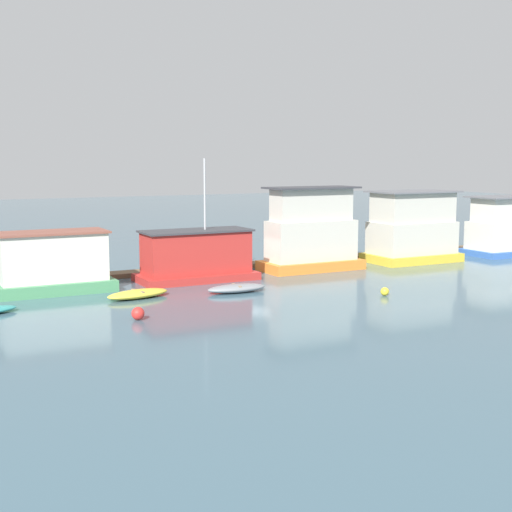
# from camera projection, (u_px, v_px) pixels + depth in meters

# --- Properties ---
(ground_plane) EXTENTS (200.00, 200.00, 0.00)m
(ground_plane) POSITION_uv_depth(u_px,v_px,m) (249.00, 275.00, 47.02)
(ground_plane) COLOR #426070
(dock_walkway) EXTENTS (59.60, 1.52, 0.30)m
(dock_walkway) POSITION_uv_depth(u_px,v_px,m) (228.00, 266.00, 49.88)
(dock_walkway) COLOR brown
(dock_walkway) RESTS_ON ground_plane
(houseboat_green) EXTENTS (6.74, 3.52, 3.51)m
(houseboat_green) POSITION_uv_depth(u_px,v_px,m) (53.00, 264.00, 40.94)
(houseboat_green) COLOR #4C9360
(houseboat_green) RESTS_ON ground_plane
(houseboat_red) EXTENTS (7.46, 3.48, 7.65)m
(houseboat_red) POSITION_uv_depth(u_px,v_px,m) (196.00, 256.00, 44.87)
(houseboat_red) COLOR red
(houseboat_red) RESTS_ON ground_plane
(houseboat_orange) EXTENTS (7.03, 3.25, 5.73)m
(houseboat_orange) POSITION_uv_depth(u_px,v_px,m) (311.00, 234.00, 48.99)
(houseboat_orange) COLOR orange
(houseboat_orange) RESTS_ON ground_plane
(houseboat_yellow) EXTENTS (6.79, 4.00, 5.28)m
(houseboat_yellow) POSITION_uv_depth(u_px,v_px,m) (412.00, 229.00, 53.05)
(houseboat_yellow) COLOR gold
(houseboat_yellow) RESTS_ON ground_plane
(houseboat_blue) EXTENTS (7.26, 3.94, 7.74)m
(houseboat_blue) POSITION_uv_depth(u_px,v_px,m) (509.00, 228.00, 57.20)
(houseboat_blue) COLOR #3866B7
(houseboat_blue) RESTS_ON ground_plane
(dinghy_yellow) EXTENTS (3.90, 2.17, 0.46)m
(dinghy_yellow) POSITION_uv_depth(u_px,v_px,m) (138.00, 294.00, 39.29)
(dinghy_yellow) COLOR yellow
(dinghy_yellow) RESTS_ON ground_plane
(dinghy_grey) EXTENTS (3.58, 1.50, 0.47)m
(dinghy_grey) POSITION_uv_depth(u_px,v_px,m) (237.00, 288.00, 40.96)
(dinghy_grey) COLOR gray
(dinghy_grey) RESTS_ON ground_plane
(mooring_post_centre) EXTENTS (0.20, 0.20, 1.74)m
(mooring_post_centre) POSITION_uv_depth(u_px,v_px,m) (74.00, 269.00, 43.87)
(mooring_post_centre) COLOR brown
(mooring_post_centre) RESTS_ON ground_plane
(mooring_post_far_right) EXTENTS (0.29, 0.29, 1.32)m
(mooring_post_far_right) POSITION_uv_depth(u_px,v_px,m) (52.00, 274.00, 43.30)
(mooring_post_far_right) COLOR brown
(mooring_post_far_right) RESTS_ON ground_plane
(buoy_red) EXTENTS (0.63, 0.63, 0.63)m
(buoy_red) POSITION_uv_depth(u_px,v_px,m) (138.00, 313.00, 33.92)
(buoy_red) COLOR red
(buoy_red) RESTS_ON ground_plane
(buoy_yellow) EXTENTS (0.48, 0.48, 0.48)m
(buoy_yellow) POSITION_uv_depth(u_px,v_px,m) (385.00, 291.00, 39.95)
(buoy_yellow) COLOR yellow
(buoy_yellow) RESTS_ON ground_plane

